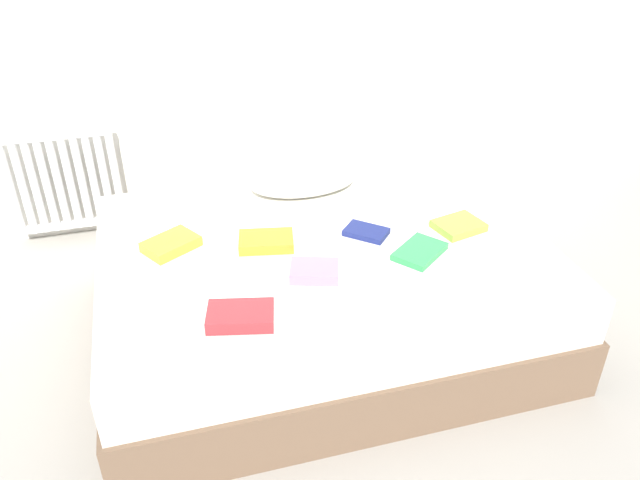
% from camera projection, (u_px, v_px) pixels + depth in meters
% --- Properties ---
extents(ground_plane, '(8.00, 8.00, 0.00)m').
position_uv_depth(ground_plane, '(323.00, 329.00, 3.10)').
color(ground_plane, '#9E998E').
extents(bed, '(2.00, 1.50, 0.50)m').
position_uv_depth(bed, '(323.00, 288.00, 2.97)').
color(bed, brown).
rests_on(bed, ground).
extents(radiator, '(0.61, 0.04, 0.60)m').
position_uv_depth(radiator, '(64.00, 182.00, 3.60)').
color(radiator, white).
rests_on(radiator, ground).
extents(pillow, '(0.55, 0.31, 0.12)m').
position_uv_depth(pillow, '(303.00, 180.00, 3.23)').
color(pillow, white).
rests_on(pillow, bed).
extents(textbook_white, '(0.24, 0.22, 0.04)m').
position_uv_depth(textbook_white, '(382.00, 286.00, 2.50)').
color(textbook_white, white).
rests_on(textbook_white, bed).
extents(textbook_orange, '(0.26, 0.20, 0.05)m').
position_uv_depth(textbook_orange, '(266.00, 241.00, 2.79)').
color(textbook_orange, orange).
rests_on(textbook_orange, bed).
extents(textbook_navy, '(0.22, 0.22, 0.03)m').
position_uv_depth(textbook_navy, '(366.00, 232.00, 2.88)').
color(textbook_navy, navy).
rests_on(textbook_navy, bed).
extents(textbook_red, '(0.27, 0.21, 0.05)m').
position_uv_depth(textbook_red, '(241.00, 316.00, 2.34)').
color(textbook_red, red).
rests_on(textbook_red, bed).
extents(textbook_lime, '(0.24, 0.21, 0.04)m').
position_uv_depth(textbook_lime, '(459.00, 226.00, 2.92)').
color(textbook_lime, '#8CC638').
rests_on(textbook_lime, bed).
extents(textbook_pink, '(0.24, 0.20, 0.04)m').
position_uv_depth(textbook_pink, '(315.00, 271.00, 2.60)').
color(textbook_pink, pink).
rests_on(textbook_pink, bed).
extents(textbook_green, '(0.28, 0.27, 0.03)m').
position_uv_depth(textbook_green, '(420.00, 252.00, 2.74)').
color(textbook_green, green).
rests_on(textbook_green, bed).
extents(textbook_yellow, '(0.27, 0.25, 0.05)m').
position_uv_depth(textbook_yellow, '(171.00, 244.00, 2.77)').
color(textbook_yellow, yellow).
rests_on(textbook_yellow, bed).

